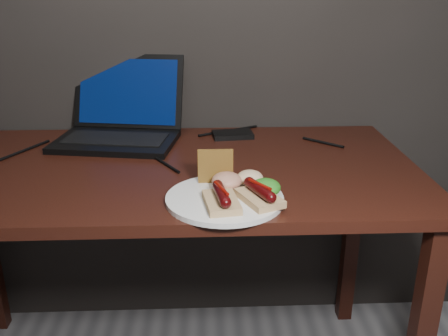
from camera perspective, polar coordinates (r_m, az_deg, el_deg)
name	(u,v)px	position (r m, az deg, el deg)	size (l,w,h in m)	color
desk	(161,195)	(1.40, -7.16, -3.08)	(1.40, 0.70, 0.75)	#36150D
laptop	(121,121)	(1.60, -11.72, 5.24)	(0.41, 0.37, 0.25)	black
hard_drive	(233,135)	(1.60, 1.00, 3.84)	(0.13, 0.08, 0.02)	black
desk_cables	(178,145)	(1.51, -5.23, 2.62)	(1.00, 0.42, 0.01)	black
plate	(225,199)	(1.14, 0.06, -3.54)	(0.27, 0.27, 0.01)	white
bread_sausage_center	(221,198)	(1.09, -0.29, -3.50)	(0.09, 0.12, 0.04)	tan
bread_sausage_right	(260,194)	(1.11, 4.08, -3.02)	(0.11, 0.13, 0.04)	tan
crispbread	(215,166)	(1.20, -0.98, 0.21)	(0.09, 0.01, 0.09)	olive
salad_greens	(266,187)	(1.14, 4.77, -2.23)	(0.07, 0.07, 0.04)	#206113
salsa_mound	(227,181)	(1.17, 0.32, -1.48)	(0.07, 0.07, 0.04)	maroon
coleslaw_mound	(250,178)	(1.20, 2.98, -1.13)	(0.06, 0.06, 0.04)	silver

